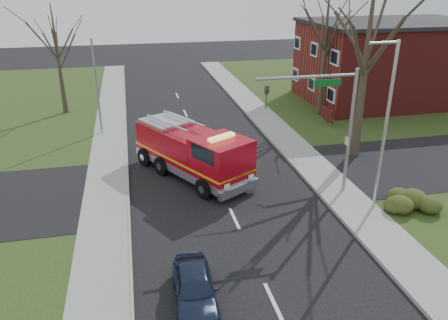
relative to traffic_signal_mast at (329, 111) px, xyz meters
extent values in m
plane|color=black|center=(-5.21, -1.50, -4.71)|extent=(120.00, 120.00, 0.00)
cube|color=gray|center=(0.99, -1.50, -4.63)|extent=(2.40, 80.00, 0.15)
cube|color=gray|center=(-11.41, -1.50, -4.63)|extent=(2.40, 80.00, 0.15)
cube|color=maroon|center=(13.79, 16.50, -1.21)|extent=(15.00, 10.00, 7.00)
cube|color=black|center=(13.79, 16.50, 2.39)|extent=(15.40, 10.40, 0.30)
cube|color=silver|center=(6.24, 16.50, -2.71)|extent=(0.12, 1.40, 1.20)
cube|color=#491311|center=(5.29, 11.00, -3.81)|extent=(0.12, 2.00, 1.00)
cylinder|color=gray|center=(5.29, 10.20, -4.26)|extent=(0.08, 0.08, 0.90)
cylinder|color=gray|center=(5.29, 11.80, -4.26)|extent=(0.08, 0.08, 0.90)
ellipsoid|color=#303A15|center=(3.79, -2.50, -4.13)|extent=(2.80, 2.00, 0.90)
cone|color=#31281D|center=(4.29, 4.50, 1.29)|extent=(0.64, 0.64, 12.00)
cone|color=#31281D|center=(5.79, 13.50, 0.54)|extent=(0.56, 0.56, 10.50)
cone|color=#31281D|center=(-15.21, 18.50, -0.21)|extent=(0.44, 0.44, 9.00)
cylinder|color=gray|center=(1.29, 0.00, -1.31)|extent=(0.18, 0.18, 6.80)
cylinder|color=gray|center=(-1.31, 0.00, 1.79)|extent=(5.20, 0.14, 0.14)
cube|color=#0C591E|center=(-0.21, 0.00, 1.44)|extent=(1.40, 0.06, 0.35)
imported|color=black|center=(-3.31, 0.00, 1.44)|extent=(0.22, 0.18, 1.10)
cylinder|color=#B7BABF|center=(1.99, -2.00, -0.51)|extent=(0.16, 0.16, 8.40)
cylinder|color=#B7BABF|center=(1.29, -2.00, 3.59)|extent=(1.40, 0.12, 0.12)
cylinder|color=gray|center=(-12.01, 12.50, -1.21)|extent=(0.14, 0.14, 7.00)
cube|color=#A30715|center=(-7.09, 5.06, -3.12)|extent=(4.93, 5.93, 2.14)
cube|color=#A30715|center=(-5.17, 1.68, -2.97)|extent=(3.62, 3.62, 2.45)
cube|color=#B7BABF|center=(-6.48, 3.99, -3.99)|extent=(6.25, 8.25, 0.46)
cube|color=#E5B20C|center=(-6.48, 3.99, -3.43)|extent=(6.26, 8.26, 0.12)
cube|color=black|center=(-4.62, 0.70, -2.21)|extent=(2.10, 1.25, 0.87)
cube|color=#E5D866|center=(-5.17, 1.68, -1.59)|extent=(1.60, 1.12, 0.18)
cylinder|color=black|center=(-6.28, 0.94, -4.15)|extent=(0.86, 1.15, 1.12)
cylinder|color=black|center=(-3.97, 2.25, -4.15)|extent=(0.86, 1.15, 1.12)
cylinder|color=black|center=(-9.15, 6.01, -4.15)|extent=(0.86, 1.15, 1.12)
cylinder|color=black|center=(-6.83, 7.31, -4.15)|extent=(0.86, 1.15, 1.12)
imported|color=#1C243E|center=(-8.01, -6.92, -4.07)|extent=(1.64, 3.77, 1.27)
camera|label=1|loc=(-9.67, -19.49, 6.35)|focal=35.00mm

